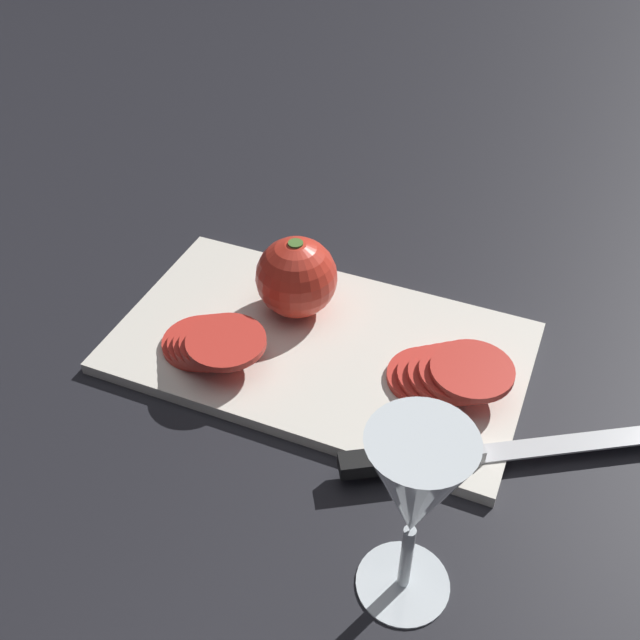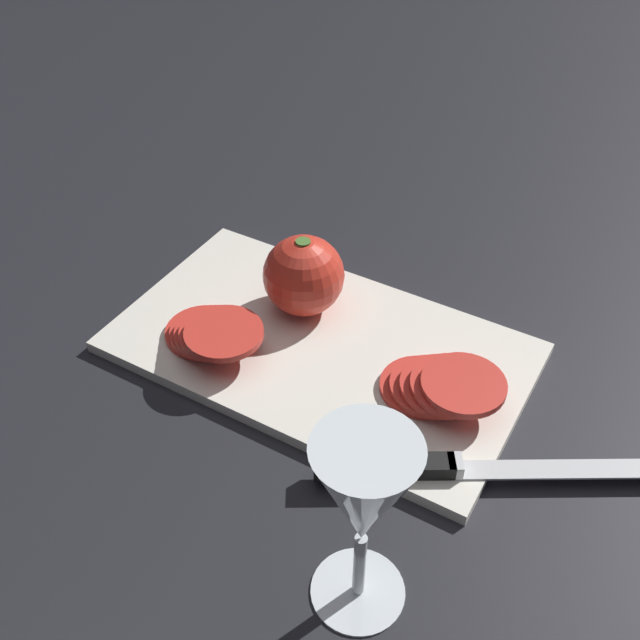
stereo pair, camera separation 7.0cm
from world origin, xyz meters
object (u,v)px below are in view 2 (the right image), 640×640
object	(u,v)px
knife	(424,467)
tomato_slice_stack_near	(441,386)
wine_glass	(364,502)
whole_tomato	(304,275)
tomato_slice_stack_far	(213,332)

from	to	relation	value
knife	tomato_slice_stack_near	world-z (taller)	tomato_slice_stack_near
wine_glass	whole_tomato	xyz separation A→B (m)	(0.19, -0.24, -0.06)
knife	tomato_slice_stack_far	size ratio (longest dim) A/B	2.47
knife	tomato_slice_stack_far	world-z (taller)	tomato_slice_stack_far
knife	tomato_slice_stack_near	xyz separation A→B (m)	(0.02, -0.08, 0.01)
wine_glass	tomato_slice_stack_far	bearing A→B (deg)	-32.42
whole_tomato	tomato_slice_stack_far	world-z (taller)	whole_tomato
tomato_slice_stack_near	wine_glass	bearing A→B (deg)	96.20
wine_glass	knife	world-z (taller)	wine_glass
tomato_slice_stack_far	knife	bearing A→B (deg)	171.22
whole_tomato	tomato_slice_stack_near	world-z (taller)	whole_tomato
knife	wine_glass	bearing A→B (deg)	-120.75
tomato_slice_stack_near	tomato_slice_stack_far	bearing A→B (deg)	11.71
knife	tomato_slice_stack_near	distance (m)	0.08
whole_tomato	tomato_slice_stack_far	xyz separation A→B (m)	(0.05, 0.09, -0.02)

